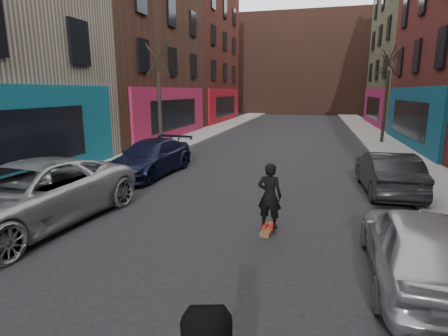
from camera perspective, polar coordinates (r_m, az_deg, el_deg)
The scene contains 11 objects.
sidewalk_left at distance 31.10m, azimuth -0.97°, elevation 6.53°, with size 2.50×84.00×0.13m, color gray.
sidewalk_right at distance 30.25m, azimuth 22.59°, elevation 5.42°, with size 2.50×84.00×0.13m, color gray.
building_far at distance 55.95m, azimuth 13.00°, elevation 15.97°, with size 40.00×10.00×14.00m, color #47281E.
tree_left_far at distance 19.62m, azimuth -10.56°, elevation 12.56°, with size 2.00×2.00×6.50m, color black, non-canonical shape.
tree_right_far at distance 24.14m, azimuth 25.05°, elevation 11.93°, with size 2.00×2.00×6.80m, color black, non-canonical shape.
parked_left_far at distance 9.73m, azimuth -29.26°, elevation -3.93°, with size 2.64×5.73×1.59m, color #92959A.
parked_left_end at distance 14.24m, azimuth -11.91°, elevation 1.70°, with size 1.91×4.69×1.36m, color black.
parked_right_far at distance 6.96m, azimuth 29.26°, elevation -11.07°, with size 1.62×4.03×1.37m, color #9C9EA4.
parked_right_end at distance 12.57m, azimuth 25.12°, elevation -0.67°, with size 1.43×4.10×1.35m, color black.
skateboard at distance 8.51m, azimuth 7.29°, elevation -9.91°, with size 0.22×0.80×0.10m, color brown.
skateboarder at distance 8.23m, azimuth 7.45°, elevation -4.52°, with size 0.57×0.38×1.57m, color black.
Camera 1 is at (2.08, 0.21, 3.27)m, focal length 28.00 mm.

